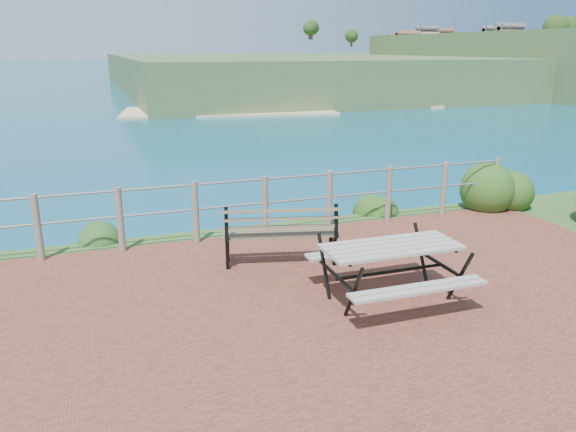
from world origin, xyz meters
The scene contains 9 objects.
ground centered at (0.00, 0.00, 0.00)m, with size 10.00×7.00×0.12m, color brown.
ocean centered at (0.00, 200.00, 0.00)m, with size 1200.00×1200.00×0.00m, color #147079.
safety_railing centered at (0.00, 3.35, 0.57)m, with size 9.40×0.10×1.00m.
distant_bay centered at (173.07, 202.61, -1.52)m, with size 290.00×232.36×24.00m.
picnic_table centered at (0.70, 0.45, 0.45)m, with size 1.68×1.45×0.71m.
park_bench centered at (-0.18, 2.06, 0.61)m, with size 1.69×0.79×0.93m.
shrub_right_edge centered at (4.80, 3.43, 0.00)m, with size 1.04×1.04×1.49m, color #254916.
shrub_lip_west centered at (-2.78, 4.18, 0.00)m, with size 0.67×0.67×0.38m, color #284B1C.
shrub_lip_east centered at (2.42, 4.12, 0.00)m, with size 0.75×0.75×0.48m, color #254916.
Camera 1 is at (-2.62, -5.14, 3.02)m, focal length 35.00 mm.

